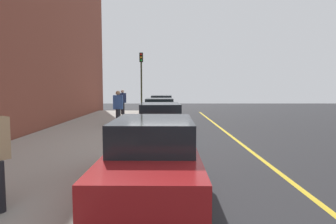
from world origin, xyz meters
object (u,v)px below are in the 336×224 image
Objects in this scene: parked_car_black at (160,122)px; parked_car_green at (159,111)px; pedestrian_blue_coat at (118,107)px; parked_car_silver at (162,105)px; traffic_light_pole at (141,73)px; pedestrian_navy_coat at (123,101)px; parked_car_red at (153,156)px.

parked_car_green is at bearing -178.09° from parked_car_black.
parked_car_silver is at bearing 165.40° from pedestrian_blue_coat.
pedestrian_navy_coat is at bearing -77.50° from traffic_light_pole.
traffic_light_pole is at bearing 174.49° from pedestrian_blue_coat.
parked_car_red is (18.15, 0.15, -0.00)m from parked_car_silver.
pedestrian_navy_coat reaches higher than parked_car_red.
traffic_light_pole is (-16.66, -1.66, 2.49)m from parked_car_red.
parked_car_red is (11.52, 0.18, 0.00)m from parked_car_green.
traffic_light_pole reaches higher than pedestrian_blue_coat.
parked_car_silver is 6.63m from parked_car_green.
parked_car_black is 2.30× the size of pedestrian_navy_coat.
parked_car_silver is 2.59× the size of pedestrian_blue_coat.
parked_car_green is 2.33× the size of pedestrian_navy_coat.
pedestrian_blue_coat is 1.01× the size of pedestrian_navy_coat.
pedestrian_blue_coat is at bearing -148.64° from parked_car_black.
parked_car_green is at bearing 16.02° from traffic_light_pole.
parked_car_red is 2.47× the size of pedestrian_navy_coat.
pedestrian_blue_coat reaches higher than parked_car_silver.
traffic_light_pole reaches higher than parked_car_silver.
pedestrian_navy_coat reaches higher than parked_car_black.
pedestrian_navy_coat is at bearing -163.56° from parked_car_black.
parked_car_silver is 1.03× the size of traffic_light_pole.
pedestrian_blue_coat is at bearing -51.26° from parked_car_green.
parked_car_green is 5.90m from traffic_light_pole.
traffic_light_pole reaches higher than parked_car_green.
traffic_light_pole is (-0.31, 1.39, 2.13)m from pedestrian_navy_coat.
parked_car_green is at bearing 30.72° from pedestrian_navy_coat.
parked_car_red is 16.93m from traffic_light_pole.
parked_car_silver is 18.15m from parked_car_red.
parked_car_black is 10.80m from pedestrian_navy_coat.
parked_car_red is 0.98× the size of traffic_light_pole.
parked_car_silver is at bearing -179.54° from parked_car_red.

